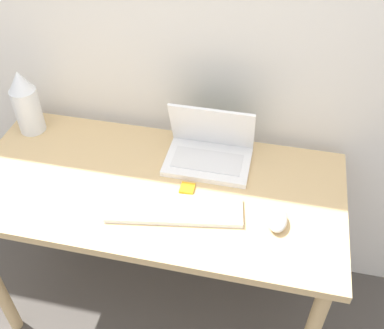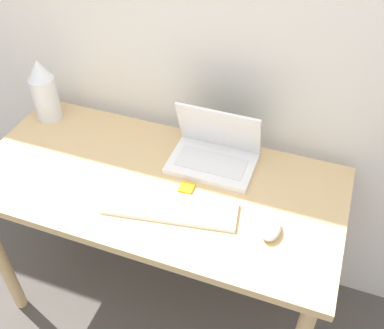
{
  "view_description": "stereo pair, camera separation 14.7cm",
  "coord_description": "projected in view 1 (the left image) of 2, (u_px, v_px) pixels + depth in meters",
  "views": [
    {
      "loc": [
        0.36,
        -0.74,
        1.84
      ],
      "look_at": [
        0.13,
        0.33,
        0.85
      ],
      "focal_mm": 42.0,
      "sensor_mm": 36.0,
      "label": 1
    },
    {
      "loc": [
        0.51,
        -0.7,
        1.84
      ],
      "look_at": [
        0.13,
        0.33,
        0.85
      ],
      "focal_mm": 42.0,
      "sensor_mm": 36.0,
      "label": 2
    }
  ],
  "objects": [
    {
      "name": "mp3_player",
      "position": [
        187.0,
        188.0,
        1.53
      ],
      "size": [
        0.05,
        0.05,
        0.01
      ],
      "color": "orange",
      "rests_on": "desk"
    },
    {
      "name": "desk",
      "position": [
        156.0,
        204.0,
        1.62
      ],
      "size": [
        1.3,
        0.61,
        0.75
      ],
      "color": "tan",
      "rests_on": "ground_plane"
    },
    {
      "name": "keyboard",
      "position": [
        174.0,
        210.0,
        1.45
      ],
      "size": [
        0.45,
        0.19,
        0.02
      ],
      "color": "white",
      "rests_on": "desk"
    },
    {
      "name": "vase",
      "position": [
        26.0,
        102.0,
        1.69
      ],
      "size": [
        0.1,
        0.1,
        0.26
      ],
      "color": "white",
      "rests_on": "desk"
    },
    {
      "name": "mouse",
      "position": [
        277.0,
        220.0,
        1.4
      ],
      "size": [
        0.06,
        0.1,
        0.04
      ],
      "color": "silver",
      "rests_on": "desk"
    },
    {
      "name": "laptop",
      "position": [
        209.0,
        149.0,
        1.61
      ],
      "size": [
        0.3,
        0.21,
        0.22
      ],
      "color": "white",
      "rests_on": "desk"
    }
  ]
}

